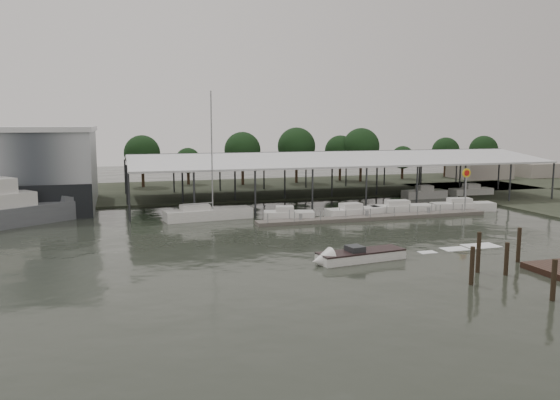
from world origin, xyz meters
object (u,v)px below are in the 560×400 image
object	(u,v)px
grey_trawler	(4,211)
white_sailboat	(207,214)
shell_fuel_sign	(466,182)
speedboat_underway	(354,256)

from	to	relation	value
grey_trawler	white_sailboat	xyz separation A→B (m)	(21.42, -2.23, -0.92)
shell_fuel_sign	white_sailboat	world-z (taller)	white_sailboat
grey_trawler	speedboat_underway	xyz separation A→B (m)	(29.55, -24.66, -1.19)
shell_fuel_sign	white_sailboat	bearing A→B (deg)	170.13
shell_fuel_sign	grey_trawler	size ratio (longest dim) A/B	0.33
shell_fuel_sign	speedboat_underway	distance (m)	28.38
grey_trawler	speedboat_underway	size ratio (longest dim) A/B	0.88
grey_trawler	white_sailboat	size ratio (longest dim) A/B	1.13
white_sailboat	speedboat_underway	size ratio (longest dim) A/B	0.78
grey_trawler	white_sailboat	bearing A→B (deg)	-41.87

